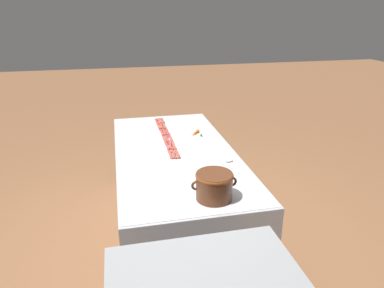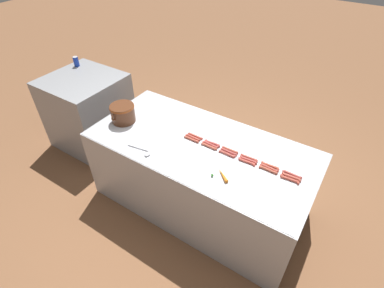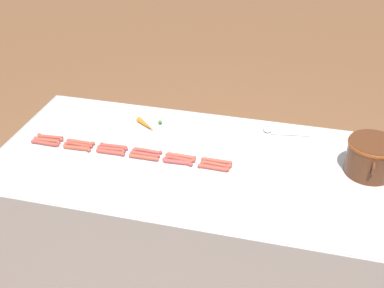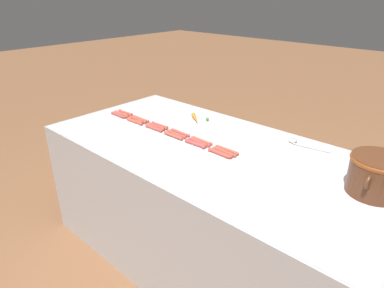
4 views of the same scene
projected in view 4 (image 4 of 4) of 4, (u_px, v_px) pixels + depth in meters
The scene contains 23 objects.
ground_plane at pixel (209, 255), 2.39m from camera, with size 20.00×20.00×0.00m, color brown.
griddle_counter at pixel (211, 205), 2.21m from camera, with size 1.04×2.17×0.85m.
hot_dog_0 at pixel (125, 113), 2.56m from camera, with size 0.03×0.17×0.02m.
hot_dog_1 at pixel (141, 119), 2.44m from camera, with size 0.03×0.17×0.02m.
hot_dog_2 at pixel (160, 125), 2.32m from camera, with size 0.03×0.17×0.02m.
hot_dog_3 at pixel (180, 133), 2.21m from camera, with size 0.03×0.17×0.02m.
hot_dog_4 at pixel (201, 141), 2.09m from camera, with size 0.03×0.17×0.02m.
hot_dog_5 at pixel (227, 150), 1.97m from camera, with size 0.02×0.17×0.02m.
hot_dog_6 at pixel (121, 114), 2.54m from camera, with size 0.03×0.17×0.02m.
hot_dog_7 at pixel (138, 120), 2.42m from camera, with size 0.03×0.17×0.02m.
hot_dog_8 at pixel (156, 127), 2.31m from camera, with size 0.03×0.17×0.02m.
hot_dog_9 at pixel (176, 134), 2.19m from camera, with size 0.03×0.17×0.02m.
hot_dog_10 at pixel (199, 142), 2.07m from camera, with size 0.03×0.17×0.02m.
hot_dog_11 at pixel (224, 152), 1.95m from camera, with size 0.03×0.17×0.02m.
hot_dog_12 at pixel (118, 115), 2.52m from camera, with size 0.03×0.17×0.02m.
hot_dog_13 at pixel (135, 121), 2.40m from camera, with size 0.03×0.17×0.02m.
hot_dog_14 at pixel (154, 128), 2.28m from camera, with size 0.03×0.17×0.02m.
hot_dog_15 at pixel (173, 136), 2.16m from camera, with size 0.02×0.17×0.02m.
hot_dog_16 at pixel (195, 144), 2.05m from camera, with size 0.03×0.17×0.02m.
hot_dog_17 at pixel (220, 153), 1.93m from camera, with size 0.03×0.17×0.02m.
bean_pot at pixel (377, 173), 1.54m from camera, with size 0.31×0.25×0.18m.
serving_spoon at pixel (299, 143), 2.07m from camera, with size 0.08×0.27×0.02m.
carrot at pixel (196, 119), 2.43m from camera, with size 0.13×0.16×0.03m.
Camera 4 is at (1.45, 1.15, 1.71)m, focal length 31.72 mm.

